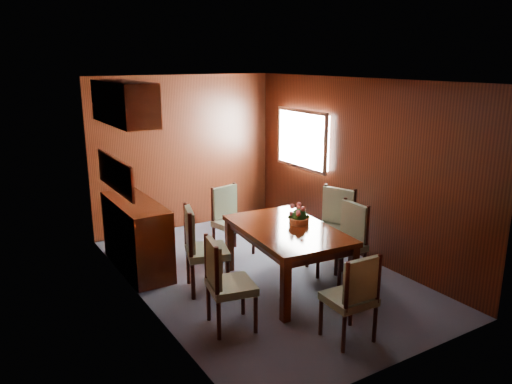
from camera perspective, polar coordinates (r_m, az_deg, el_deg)
ground at (r=6.38m, az=0.57°, el=-9.38°), size 4.50×4.50×0.00m
room_shell at (r=6.12m, az=-1.89°, el=5.56°), size 3.06×4.52×2.41m
sideboard at (r=6.57m, az=-13.48°, el=-4.85°), size 0.48×1.40×0.90m
dining_table at (r=5.86m, az=3.57°, el=-5.04°), size 1.12×1.65×0.73m
chair_left_near at (r=5.00m, az=-3.68°, el=-9.91°), size 0.52×0.53×0.96m
chair_left_far at (r=5.79m, az=-6.40°, el=-6.01°), size 0.58×0.60×1.02m
chair_right_near at (r=6.14m, az=10.34°, el=-5.16°), size 0.45×0.47×0.98m
chair_right_far at (r=6.55m, az=8.86°, el=-3.50°), size 0.61×0.62×1.03m
chair_head at (r=4.86m, az=11.11°, el=-11.34°), size 0.45×0.43×0.91m
chair_foot at (r=6.88m, az=-3.02°, el=-2.79°), size 0.54×0.53×0.96m
flower_centerpiece at (r=5.93m, az=4.95°, el=-2.50°), size 0.26×0.26×0.26m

